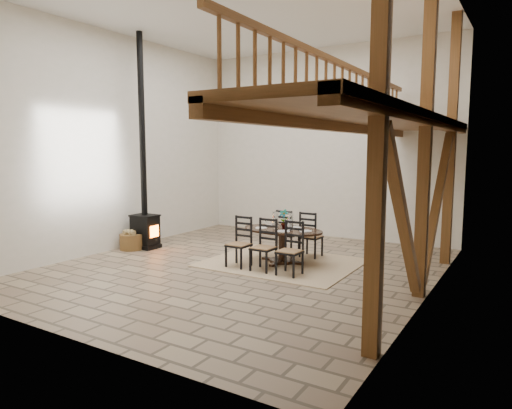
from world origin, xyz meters
The scene contains 7 objects.
ground centered at (0.00, 0.00, 0.00)m, with size 8.00×8.00×0.00m, color gray.
room_shell centered at (1.19, 0.00, 3.01)m, with size 7.02×8.02×5.01m.
rug centered at (0.50, 0.75, 0.01)m, with size 3.00×2.50×0.02m, color tan.
dining_table centered at (0.49, 0.64, 0.40)m, with size 1.76×1.95×1.12m.
wood_stove centered at (-2.99, 0.32, 1.14)m, with size 0.63×0.49×5.00m.
log_basket centered at (-3.15, 0.05, 0.20)m, with size 0.57×0.57×0.47m.
log_stack centered at (-3.23, 0.64, 0.16)m, with size 0.40×0.41×0.31m.
Camera 1 is at (4.85, -7.44, 2.35)m, focal length 32.00 mm.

